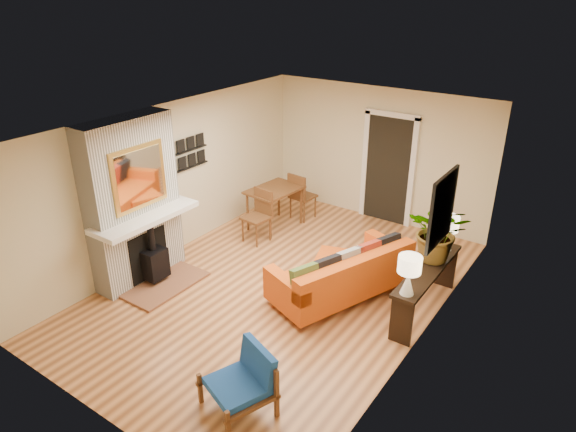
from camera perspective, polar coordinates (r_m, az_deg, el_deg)
name	(u,v)px	position (r m, az deg, el deg)	size (l,w,h in m)	color
room_shell	(393,173)	(9.38, 11.63, 4.75)	(6.50, 6.50, 6.50)	#D99053
fireplace	(135,206)	(8.13, -16.65, 1.04)	(1.09, 1.68, 2.60)	white
sofa	(344,275)	(7.72, 6.25, -6.55)	(1.63, 2.35, 0.85)	silver
ottoman	(337,265)	(8.34, 5.44, -5.42)	(0.83, 0.83, 0.34)	silver
blue_chair	(245,378)	(5.92, -4.80, -17.46)	(0.90, 0.89, 0.73)	brown
dining_table	(278,197)	(9.69, -1.17, 2.07)	(0.88, 1.81, 0.96)	brown
console_table	(427,277)	(7.50, 15.22, -6.59)	(0.34, 1.85, 0.72)	black
lamp_near	(409,271)	(6.62, 13.31, -5.94)	(0.30, 0.30, 0.54)	white
lamp_far	(448,229)	(7.84, 17.35, -1.38)	(0.30, 0.30, 0.54)	white
houseplant	(439,231)	(7.46, 16.45, -1.62)	(0.82, 0.71, 0.91)	#1E5919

